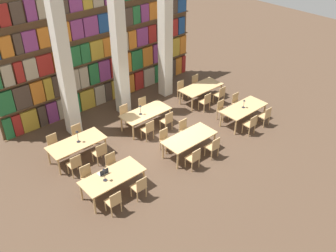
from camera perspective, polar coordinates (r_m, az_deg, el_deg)
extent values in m
plane|color=#4C3828|center=(15.13, -0.31, -1.90)|extent=(40.00, 40.00, 0.00)
cube|color=brown|center=(16.87, -9.94, 12.04)|extent=(9.98, 0.06, 5.50)
cube|color=brown|center=(18.02, -9.12, 3.91)|extent=(9.98, 0.35, 0.03)
cube|color=#236B38|center=(16.16, -23.21, -0.30)|extent=(0.34, 0.20, 0.92)
cube|color=maroon|center=(16.25, -22.02, 0.17)|extent=(0.34, 0.20, 0.92)
cube|color=#B7932D|center=(16.37, -20.37, 0.82)|extent=(0.66, 0.20, 0.92)
cube|color=#47382D|center=(16.53, -18.64, 1.51)|extent=(0.32, 0.20, 0.92)
cube|color=#84387A|center=(16.66, -17.29, 2.05)|extent=(0.46, 0.20, 0.92)
cube|color=tan|center=(16.85, -15.64, 2.70)|extent=(0.55, 0.20, 0.92)
cube|color=#236B38|center=(17.04, -14.03, 3.33)|extent=(0.46, 0.20, 0.92)
cube|color=#B7932D|center=(17.29, -12.26, 4.03)|extent=(0.70, 0.20, 0.92)
cube|color=tan|center=(17.56, -10.43, 4.74)|extent=(0.52, 0.20, 0.92)
cube|color=#47382D|center=(17.76, -9.20, 5.21)|extent=(0.33, 0.20, 0.92)
cube|color=#B7932D|center=(17.97, -8.03, 5.66)|extent=(0.47, 0.20, 0.92)
cube|color=#B7932D|center=(18.20, -6.82, 6.12)|extent=(0.32, 0.20, 0.92)
cube|color=orange|center=(18.39, -5.84, 6.49)|extent=(0.41, 0.20, 0.92)
cube|color=maroon|center=(18.66, -4.54, 6.98)|extent=(0.50, 0.20, 0.92)
cube|color=tan|center=(19.01, -3.01, 7.55)|extent=(0.66, 0.20, 0.92)
cube|color=#236B38|center=(19.33, -1.69, 8.03)|extent=(0.39, 0.20, 0.92)
cube|color=navy|center=(19.62, -0.56, 8.44)|extent=(0.47, 0.20, 0.92)
cube|color=#47382D|center=(19.92, 0.53, 8.83)|extent=(0.42, 0.20, 0.92)
cube|color=orange|center=(20.19, 1.48, 9.17)|extent=(0.40, 0.20, 0.92)
cube|color=maroon|center=(20.42, 2.26, 9.44)|extent=(0.24, 0.20, 0.92)
cube|color=brown|center=(17.52, -9.43, 7.05)|extent=(9.98, 0.35, 0.03)
cube|color=#236B38|center=(15.66, -23.61, 3.28)|extent=(0.62, 0.20, 0.95)
cube|color=#47382D|center=(15.83, -21.37, 4.13)|extent=(0.67, 0.20, 0.95)
cube|color=orange|center=(16.01, -19.35, 4.90)|extent=(0.52, 0.20, 0.95)
cube|color=#B7932D|center=(16.16, -17.83, 5.46)|extent=(0.35, 0.20, 0.95)
cube|color=#47382D|center=(16.31, -16.40, 5.99)|extent=(0.51, 0.20, 0.95)
cube|color=tan|center=(16.55, -14.43, 6.71)|extent=(0.64, 0.20, 0.95)
cube|color=tan|center=(16.78, -12.79, 7.31)|extent=(0.41, 0.20, 0.95)
cube|color=#236B38|center=(16.99, -11.31, 7.84)|extent=(0.47, 0.20, 0.95)
cube|color=#84387A|center=(17.24, -9.77, 8.38)|extent=(0.57, 0.20, 0.95)
cube|color=maroon|center=(17.57, -7.89, 9.03)|extent=(0.68, 0.20, 0.95)
cube|color=orange|center=(17.88, -6.28, 9.59)|extent=(0.39, 0.20, 0.95)
cube|color=#236B38|center=(18.17, -4.87, 10.06)|extent=(0.63, 0.20, 0.95)
cube|color=orange|center=(18.52, -3.26, 10.59)|extent=(0.59, 0.20, 0.95)
cube|color=#84387A|center=(18.81, -2.05, 10.99)|extent=(0.28, 0.20, 0.95)
cube|color=#84387A|center=(19.04, -1.13, 11.28)|extent=(0.40, 0.20, 0.95)
cube|color=orange|center=(19.30, -0.14, 11.60)|extent=(0.29, 0.20, 0.95)
cube|color=#B7932D|center=(19.61, 0.97, 11.94)|extent=(0.58, 0.20, 0.95)
cube|color=orange|center=(19.95, 2.14, 12.30)|extent=(0.41, 0.20, 0.95)
cube|color=brown|center=(17.07, -9.77, 10.37)|extent=(9.98, 0.35, 0.03)
cube|color=tan|center=(15.30, -23.33, 7.10)|extent=(0.41, 0.20, 0.83)
cube|color=maroon|center=(15.42, -21.82, 7.64)|extent=(0.32, 0.20, 0.83)
cube|color=tan|center=(15.55, -20.29, 8.19)|extent=(0.50, 0.20, 0.83)
cube|color=maroon|center=(15.75, -18.32, 8.88)|extent=(0.63, 0.20, 0.83)
cube|color=orange|center=(15.92, -16.70, 9.44)|extent=(0.27, 0.20, 0.83)
cube|color=#236B38|center=(16.05, -15.61, 9.80)|extent=(0.25, 0.20, 0.83)
cube|color=#236B38|center=(16.24, -14.16, 10.29)|extent=(0.53, 0.20, 0.83)
cube|color=#236B38|center=(16.46, -12.59, 10.81)|extent=(0.43, 0.20, 0.83)
cube|color=#B7932D|center=(16.71, -10.92, 11.35)|extent=(0.62, 0.20, 0.83)
cube|color=orange|center=(17.03, -8.96, 11.96)|extent=(0.68, 0.20, 0.83)
cube|color=#B7932D|center=(17.29, -7.51, 12.41)|extent=(0.26, 0.20, 0.83)
cube|color=tan|center=(17.46, -6.66, 12.67)|extent=(0.30, 0.20, 0.83)
cube|color=orange|center=(17.67, -5.57, 12.99)|extent=(0.43, 0.20, 0.83)
cube|color=#84387A|center=(17.99, -4.06, 13.44)|extent=(0.65, 0.20, 0.83)
cube|color=maroon|center=(18.34, -2.55, 13.87)|extent=(0.46, 0.20, 0.83)
cube|color=#47382D|center=(18.59, -1.52, 14.16)|extent=(0.25, 0.20, 0.83)
cube|color=tan|center=(18.79, -0.71, 14.38)|extent=(0.28, 0.20, 0.83)
cube|color=maroon|center=(19.13, 0.55, 14.72)|extent=(0.69, 0.20, 0.83)
cube|color=navy|center=(19.52, 1.92, 15.08)|extent=(0.41, 0.20, 0.83)
cube|color=brown|center=(16.68, -10.13, 13.85)|extent=(9.98, 0.35, 0.03)
cube|color=orange|center=(14.96, -23.54, 11.02)|extent=(0.46, 0.20, 0.78)
cube|color=#47382D|center=(15.09, -21.96, 11.55)|extent=(0.30, 0.20, 0.78)
cube|color=#84387A|center=(15.23, -20.40, 12.07)|extent=(0.54, 0.20, 0.78)
cube|color=orange|center=(15.42, -18.52, 12.67)|extent=(0.44, 0.20, 0.78)
cube|color=#236B38|center=(15.57, -17.12, 13.11)|extent=(0.25, 0.20, 0.78)
cube|color=orange|center=(15.74, -15.70, 13.55)|extent=(0.55, 0.20, 0.78)
cube|color=#84387A|center=(15.99, -13.81, 14.12)|extent=(0.53, 0.20, 0.78)
cube|color=#84387A|center=(16.28, -11.79, 14.70)|extent=(0.66, 0.20, 0.78)
cube|color=navy|center=(16.57, -9.93, 15.23)|extent=(0.49, 0.20, 0.78)
cube|color=#B7932D|center=(16.86, -8.29, 15.67)|extent=(0.52, 0.20, 0.78)
cube|color=#47382D|center=(17.20, -6.45, 16.15)|extent=(0.64, 0.20, 0.78)
cube|color=#236B38|center=(17.50, -4.96, 16.53)|extent=(0.39, 0.20, 0.78)
cube|color=#84387A|center=(17.77, -3.69, 16.84)|extent=(0.45, 0.20, 0.78)
cube|color=orange|center=(18.08, -2.33, 17.17)|extent=(0.52, 0.20, 0.78)
cube|color=#47382D|center=(18.47, -0.76, 17.53)|extent=(0.57, 0.20, 0.78)
cube|color=#47382D|center=(18.84, 0.66, 17.85)|extent=(0.53, 0.20, 0.78)
cube|color=navy|center=(19.21, 1.98, 18.13)|extent=(0.55, 0.20, 0.78)
cube|color=brown|center=(16.36, -10.51, 17.48)|extent=(9.98, 0.35, 0.03)
cube|color=maroon|center=(14.69, -23.86, 15.17)|extent=(0.38, 0.20, 0.78)
cube|color=#47382D|center=(14.83, -22.12, 15.71)|extent=(0.45, 0.20, 0.78)
cube|color=#84387A|center=(15.00, -20.31, 16.25)|extent=(0.39, 0.20, 0.78)
cube|color=tan|center=(15.18, -18.49, 16.77)|extent=(0.53, 0.20, 0.78)
cube|color=#47382D|center=(15.44, -16.30, 17.38)|extent=(0.68, 0.20, 0.78)
cube|color=#84387A|center=(15.72, -14.08, 17.96)|extent=(0.56, 0.20, 0.78)
cube|color=silver|center=(14.64, -15.60, 9.05)|extent=(0.49, 0.49, 6.00)
cube|color=silver|center=(15.78, -7.46, 11.73)|extent=(0.49, 0.49, 6.00)
cube|color=silver|center=(17.20, -0.42, 13.83)|extent=(0.49, 0.49, 6.00)
cube|color=tan|center=(12.33, -8.47, -7.56)|extent=(2.09, 0.96, 0.04)
cylinder|color=tan|center=(11.98, -11.13, -11.77)|extent=(0.07, 0.07, 0.69)
cylinder|color=tan|center=(12.72, -3.69, -7.89)|extent=(0.07, 0.07, 0.69)
cylinder|color=tan|center=(12.51, -13.08, -9.73)|extent=(0.07, 0.07, 0.69)
cylinder|color=tan|center=(13.22, -5.84, -6.16)|extent=(0.07, 0.07, 0.69)
cylinder|color=tan|center=(12.09, -9.51, -11.96)|extent=(0.04, 0.04, 0.41)
cylinder|color=tan|center=(12.22, -8.08, -11.22)|extent=(0.04, 0.04, 0.41)
cylinder|color=tan|center=(11.88, -8.59, -12.87)|extent=(0.04, 0.04, 0.41)
cylinder|color=tan|center=(12.01, -7.14, -12.09)|extent=(0.04, 0.04, 0.41)
cube|color=tan|center=(11.89, -8.42, -11.26)|extent=(0.42, 0.40, 0.04)
cube|color=tan|center=(11.61, -7.99, -10.94)|extent=(0.40, 0.03, 0.42)
cylinder|color=tan|center=(12.90, -10.77, -8.66)|extent=(0.04, 0.04, 0.41)
cylinder|color=tan|center=(12.78, -12.14, -9.33)|extent=(0.04, 0.04, 0.41)
cylinder|color=tan|center=(13.13, -11.56, -7.89)|extent=(0.04, 0.04, 0.41)
cylinder|color=tan|center=(13.02, -12.92, -8.54)|extent=(0.04, 0.04, 0.41)
cube|color=tan|center=(12.81, -11.96, -7.84)|extent=(0.42, 0.40, 0.04)
cube|color=tan|center=(12.79, -12.51, -6.64)|extent=(0.40, 0.03, 0.42)
cylinder|color=tan|center=(12.46, -5.65, -9.93)|extent=(0.04, 0.04, 0.41)
cylinder|color=tan|center=(12.61, -4.32, -9.21)|extent=(0.04, 0.04, 0.41)
cylinder|color=tan|center=(12.26, -4.69, -10.76)|extent=(0.04, 0.04, 0.41)
cylinder|color=tan|center=(12.41, -3.35, -10.01)|extent=(0.04, 0.04, 0.41)
cube|color=tan|center=(12.28, -4.54, -9.20)|extent=(0.42, 0.40, 0.04)
cube|color=tan|center=(12.01, -4.05, -8.84)|extent=(0.40, 0.03, 0.42)
cylinder|color=tan|center=(13.28, -7.13, -6.85)|extent=(0.04, 0.04, 0.41)
cylinder|color=tan|center=(13.13, -8.42, -7.50)|extent=(0.04, 0.04, 0.41)
cylinder|color=tan|center=(13.50, -7.97, -6.14)|extent=(0.04, 0.04, 0.41)
cylinder|color=tan|center=(13.36, -9.25, -6.77)|extent=(0.04, 0.04, 0.41)
cube|color=tan|center=(13.17, -8.27, -6.06)|extent=(0.42, 0.40, 0.04)
cube|color=tan|center=(13.16, -8.80, -4.89)|extent=(0.40, 0.03, 0.42)
cylinder|color=#232328|center=(12.18, -9.54, -8.14)|extent=(0.14, 0.14, 0.01)
cylinder|color=#232328|center=(12.04, -9.64, -7.38)|extent=(0.02, 0.02, 0.41)
cone|color=#232328|center=(11.89, -9.74, -6.50)|extent=(0.11, 0.11, 0.07)
cube|color=silver|center=(12.47, -9.92, -7.04)|extent=(0.32, 0.22, 0.01)
cube|color=black|center=(12.33, -9.69, -6.92)|extent=(0.32, 0.01, 0.20)
cube|color=tan|center=(13.96, 3.30, -1.76)|extent=(2.09, 0.96, 0.04)
cylinder|color=tan|center=(13.40, 1.46, -5.34)|extent=(0.07, 0.07, 0.69)
cylinder|color=tan|center=(14.53, 7.09, -2.17)|extent=(0.07, 0.07, 0.69)
cylinder|color=tan|center=(13.87, -0.78, -3.80)|extent=(0.07, 0.07, 0.69)
cylinder|color=tan|center=(14.97, 4.85, -0.85)|extent=(0.07, 0.07, 0.69)
cylinder|color=tan|center=(13.56, 2.65, -5.60)|extent=(0.04, 0.04, 0.41)
cylinder|color=tan|center=(13.76, 3.74, -4.98)|extent=(0.04, 0.04, 0.41)
cylinder|color=tan|center=(13.37, 3.66, -6.28)|extent=(0.04, 0.04, 0.41)
cylinder|color=tan|center=(13.58, 4.75, -5.63)|extent=(0.04, 0.04, 0.41)
cube|color=tan|center=(13.43, 3.73, -4.86)|extent=(0.42, 0.40, 0.04)
cube|color=tan|center=(13.19, 4.33, -4.44)|extent=(0.40, 0.03, 0.42)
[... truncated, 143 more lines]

